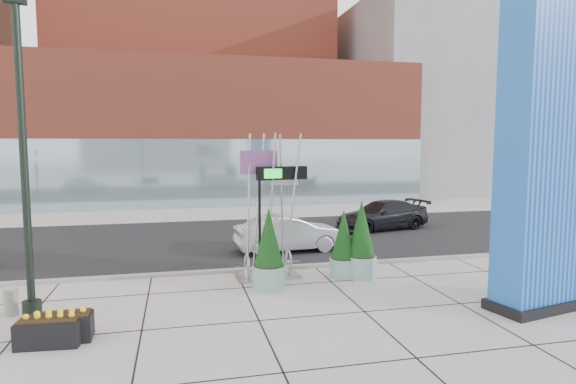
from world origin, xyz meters
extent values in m
plane|color=#9E9991|center=(0.00, 0.00, 0.00)|extent=(160.00, 160.00, 0.00)
cube|color=black|center=(0.00, 10.00, 0.01)|extent=(80.00, 12.00, 0.02)
cube|color=gray|center=(0.00, 4.00, 0.06)|extent=(80.00, 0.30, 0.12)
cube|color=#AE4632|center=(1.00, 27.00, 5.50)|extent=(34.00, 10.00, 11.00)
cube|color=#8CA5B2|center=(1.00, 22.20, 2.50)|extent=(34.00, 0.60, 5.00)
cube|color=slate|center=(26.00, 32.00, 9.00)|extent=(20.00, 18.00, 18.00)
cube|color=#0B2EAC|center=(9.00, -1.80, 5.07)|extent=(2.99, 1.69, 10.15)
cube|color=black|center=(9.00, -1.80, 0.14)|extent=(3.26, 1.96, 0.28)
cylinder|color=black|center=(-4.88, 0.36, 4.37)|extent=(0.20, 0.20, 8.73)
cylinder|color=black|center=(-4.88, 0.36, 0.27)|extent=(0.48, 0.48, 0.55)
cube|color=#B1B3B6|center=(2.00, 3.00, 0.03)|extent=(2.27, 1.20, 0.06)
cylinder|color=#B1B3B6|center=(1.29, 2.80, 2.54)|extent=(0.07, 0.07, 5.07)
cylinder|color=#B1B3B6|center=(1.70, 3.15, 2.54)|extent=(0.07, 0.07, 5.07)
cylinder|color=#B1B3B6|center=(2.10, 2.90, 2.54)|extent=(0.07, 0.07, 5.07)
cylinder|color=#B1B3B6|center=(2.56, 3.20, 2.54)|extent=(0.07, 0.07, 5.07)
cylinder|color=#B1B3B6|center=(2.81, 2.75, 2.54)|extent=(0.07, 0.07, 5.07)
torus|color=#B1B3B6|center=(1.24, 2.90, 0.49)|extent=(0.11, 0.93, 0.92)
torus|color=#B1B3B6|center=(1.75, 3.10, 0.49)|extent=(0.11, 0.93, 0.92)
torus|color=#B1B3B6|center=(2.25, 2.90, 0.49)|extent=(0.11, 0.93, 0.92)
torus|color=#B1B3B6|center=(2.76, 3.10, 0.49)|extent=(0.11, 0.93, 0.92)
cube|color=red|center=(1.70, 3.00, 4.06)|extent=(1.32, 0.22, 0.81)
cube|color=#B1B3B6|center=(2.61, 3.10, 3.55)|extent=(1.02, 0.11, 0.61)
cylinder|color=gray|center=(-5.56, 0.97, 0.36)|extent=(0.37, 0.37, 0.72)
cylinder|color=black|center=(1.68, 2.80, 1.93)|extent=(0.09, 0.09, 3.86)
cube|color=black|center=(2.51, 2.80, 3.68)|extent=(1.84, 0.47, 0.46)
cube|color=#19D833|center=(2.14, 2.70, 3.68)|extent=(0.64, 0.12, 0.32)
cylinder|color=#83B0A6|center=(4.60, 2.48, 0.34)|extent=(0.97, 0.97, 0.68)
cylinder|color=black|center=(4.60, 2.48, 0.68)|extent=(0.89, 0.89, 0.06)
cone|color=black|center=(4.60, 2.48, 1.55)|extent=(0.87, 0.87, 1.74)
cylinder|color=#83B0A6|center=(5.20, 2.33, 0.38)|extent=(1.09, 1.09, 0.77)
cylinder|color=black|center=(5.20, 2.33, 0.77)|extent=(1.01, 1.01, 0.07)
cone|color=black|center=(5.20, 2.33, 1.75)|extent=(0.99, 0.99, 1.97)
cylinder|color=#83B0A6|center=(1.80, 1.80, 0.37)|extent=(1.06, 1.06, 0.74)
cylinder|color=black|center=(1.80, 1.80, 0.74)|extent=(0.98, 0.98, 0.06)
cone|color=black|center=(1.80, 1.80, 1.70)|extent=(0.95, 0.95, 1.91)
cube|color=black|center=(-4.03, -1.42, 0.30)|extent=(1.46, 0.82, 0.60)
cube|color=black|center=(-4.03, -1.42, 0.62)|extent=(1.35, 0.71, 0.06)
cube|color=black|center=(-3.83, -1.20, 0.30)|extent=(1.43, 0.74, 0.61)
cube|color=black|center=(-3.83, -1.20, 0.63)|extent=(1.33, 0.64, 0.06)
imported|color=#B6B8BF|center=(3.67, 6.83, 0.78)|extent=(4.85, 2.04, 1.56)
imported|color=black|center=(9.85, 10.94, 0.78)|extent=(5.71, 3.33, 1.55)
camera|label=1|loc=(-1.05, -13.24, 4.71)|focal=30.00mm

